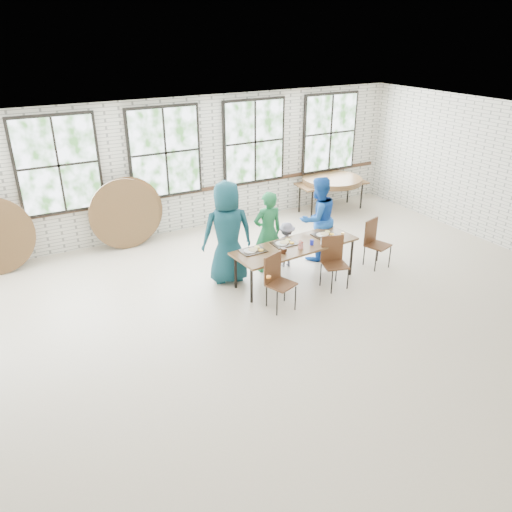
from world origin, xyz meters
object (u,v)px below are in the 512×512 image
Objects in this scene: chair_near_left at (277,277)px; storage_table at (332,185)px; chair_near_right at (333,257)px; dining_table at (295,248)px.

chair_near_left is 0.51× the size of storage_table.
chair_near_right is (1.30, 0.16, 0.00)m from chair_near_left.
dining_table is at bearing -130.49° from storage_table.
chair_near_right is at bearing -12.65° from chair_near_left.
chair_near_right is at bearing -45.93° from dining_table.
chair_near_left is 1.31m from chair_near_right.
dining_table is at bearing 154.60° from chair_near_right.
dining_table and storage_table have the same top height.
chair_near_left and chair_near_right have the same top height.
chair_near_left reaches higher than storage_table.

